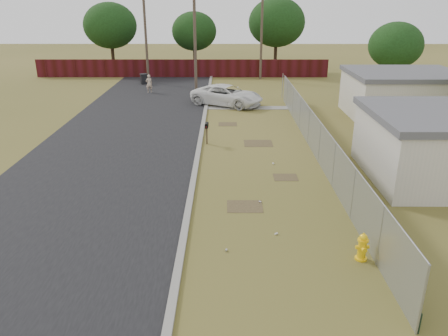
{
  "coord_description": "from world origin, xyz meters",
  "views": [
    {
      "loc": [
        -1.59,
        -20.48,
        7.69
      ],
      "look_at": [
        -1.62,
        -3.64,
        1.1
      ],
      "focal_mm": 35.0,
      "sensor_mm": 36.0,
      "label": 1
    }
  ],
  "objects_px": {
    "fire_hydrant": "(362,247)",
    "trash_bin": "(144,79)",
    "pedestrian": "(149,84)",
    "mailbox": "(207,127)",
    "pickup_truck": "(227,95)"
  },
  "relations": [
    {
      "from": "pedestrian",
      "to": "fire_hydrant",
      "type": "bearing_deg",
      "value": 91.2
    },
    {
      "from": "pedestrian",
      "to": "mailbox",
      "type": "bearing_deg",
      "value": 89.71
    },
    {
      "from": "fire_hydrant",
      "to": "mailbox",
      "type": "xyz_separation_m",
      "value": [
        -5.3,
        11.64,
        0.53
      ]
    },
    {
      "from": "fire_hydrant",
      "to": "trash_bin",
      "type": "height_order",
      "value": "trash_bin"
    },
    {
      "from": "fire_hydrant",
      "to": "pickup_truck",
      "type": "xyz_separation_m",
      "value": [
        -4.12,
        21.15,
        0.32
      ]
    },
    {
      "from": "fire_hydrant",
      "to": "pedestrian",
      "type": "distance_m",
      "value": 28.04
    },
    {
      "from": "trash_bin",
      "to": "pedestrian",
      "type": "bearing_deg",
      "value": -73.83
    },
    {
      "from": "pickup_truck",
      "to": "pedestrian",
      "type": "bearing_deg",
      "value": 82.29
    },
    {
      "from": "pedestrian",
      "to": "trash_bin",
      "type": "xyz_separation_m",
      "value": [
        -1.15,
        3.97,
        -0.28
      ]
    },
    {
      "from": "mailbox",
      "to": "trash_bin",
      "type": "height_order",
      "value": "mailbox"
    },
    {
      "from": "mailbox",
      "to": "fire_hydrant",
      "type": "bearing_deg",
      "value": -65.51
    },
    {
      "from": "fire_hydrant",
      "to": "pickup_truck",
      "type": "height_order",
      "value": "pickup_truck"
    },
    {
      "from": "fire_hydrant",
      "to": "pickup_truck",
      "type": "bearing_deg",
      "value": 101.02
    },
    {
      "from": "pickup_truck",
      "to": "trash_bin",
      "type": "distance_m",
      "value": 11.72
    },
    {
      "from": "mailbox",
      "to": "pedestrian",
      "type": "bearing_deg",
      "value": 111.23
    }
  ]
}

